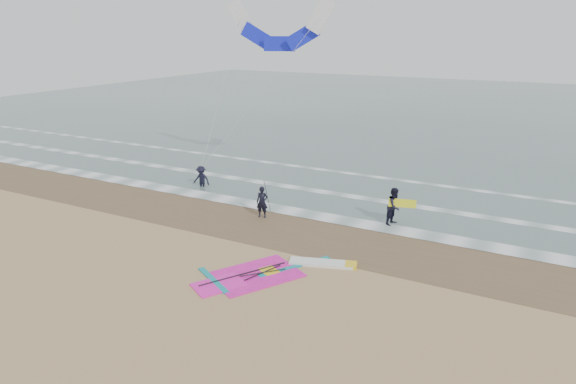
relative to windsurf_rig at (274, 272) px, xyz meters
The scene contains 11 objects.
ground 1.75m from the windsurf_rig, 110.44° to the right, with size 120.00×120.00×0.00m, color tan.
sea_water 46.37m from the windsurf_rig, 90.75° to the left, with size 120.00×80.00×0.02m, color #47605E.
wet_sand_band 4.40m from the windsurf_rig, 97.97° to the left, with size 120.00×5.00×0.01m, color brown.
foam_waterline 8.82m from the windsurf_rig, 93.97° to the left, with size 120.00×9.15×0.02m.
windsurf_rig is the anchor object (origin of this frame).
person_standing 6.32m from the windsurf_rig, 124.98° to the left, with size 0.59×0.38×1.61m, color black.
person_walking 7.81m from the windsurf_rig, 70.78° to the left, with size 0.90×0.70×1.84m, color black.
person_wading 12.33m from the windsurf_rig, 140.26° to the left, with size 1.07×0.62×1.66m, color black.
held_pole 6.21m from the windsurf_rig, 122.68° to the left, with size 0.17×0.86×1.82m.
carried_kiteboard 7.88m from the windsurf_rig, 67.76° to the left, with size 1.30×0.51×0.39m.
surf_kite 16.11m from the windsurf_rig, 117.93° to the left, with size 6.95×4.30×9.75m.
Camera 1 is at (9.60, -14.14, 9.11)m, focal length 32.00 mm.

